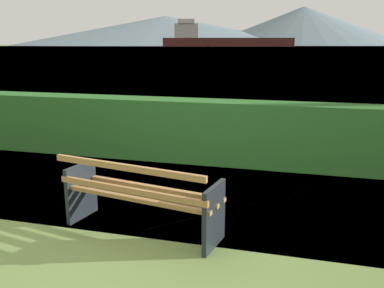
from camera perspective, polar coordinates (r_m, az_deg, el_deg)
ground_plane at (r=4.75m, az=-6.76°, el=-11.95°), size 1400.00×1400.00×0.00m
water_surface at (r=313.78m, az=15.14°, el=13.10°), size 620.00×620.00×0.00m
park_bench at (r=4.53m, az=-7.33°, el=-7.35°), size 1.88×0.88×0.87m
hedge_row at (r=7.22m, az=1.67°, el=1.84°), size 9.19×0.61×1.10m
cargo_ship_large at (r=324.44m, az=3.67°, el=14.56°), size 100.56×35.95×20.51m
distant_hills at (r=591.51m, az=19.12°, el=15.42°), size 842.41×437.21×57.91m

